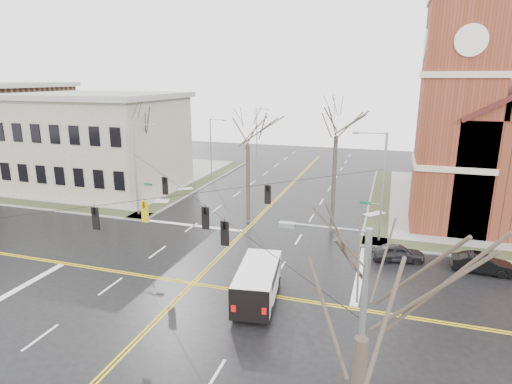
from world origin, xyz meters
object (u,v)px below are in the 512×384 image
(signal_pole_ne, at_px, (381,184))
(parked_car_a, at_px, (398,253))
(tree_ne, at_px, (336,130))
(tree_se, at_px, (363,322))
(tree_nw_far, at_px, (133,130))
(signal_pole_nw, at_px, (137,167))
(streetlight_north_a, at_px, (212,147))
(streetlight_north_b, at_px, (258,129))
(signal_pole_se, at_px, (354,355))
(parked_car_b, at_px, (482,264))
(tree_nw_near, at_px, (248,139))
(cargo_van, at_px, (258,280))

(signal_pole_ne, xyz_separation_m, parked_car_a, (1.67, -3.49, -4.30))
(tree_ne, bearing_deg, tree_se, -81.04)
(tree_nw_far, bearing_deg, signal_pole_nw, -54.59)
(tree_se, bearing_deg, streetlight_north_a, 118.08)
(tree_ne, distance_m, tree_se, 27.12)
(signal_pole_nw, distance_m, streetlight_north_b, 36.51)
(parked_car_a, bearing_deg, tree_ne, 34.88)
(tree_nw_far, relative_size, tree_se, 1.09)
(signal_pole_ne, height_order, tree_nw_far, tree_nw_far)
(streetlight_north_b, bearing_deg, signal_pole_ne, -58.95)
(signal_pole_se, height_order, tree_ne, tree_ne)
(parked_car_b, relative_size, tree_ne, 0.32)
(tree_se, bearing_deg, parked_car_a, 86.27)
(streetlight_north_b, distance_m, tree_nw_near, 36.31)
(streetlight_north_b, height_order, tree_nw_near, tree_nw_near)
(tree_nw_near, bearing_deg, parked_car_a, -21.15)
(signal_pole_nw, bearing_deg, parked_car_a, -8.16)
(cargo_van, relative_size, tree_se, 0.60)
(parked_car_a, height_order, tree_se, tree_se)
(signal_pole_ne, height_order, cargo_van, signal_pole_ne)
(streetlight_north_b, bearing_deg, cargo_van, -72.40)
(signal_pole_ne, height_order, signal_pole_nw, same)
(tree_nw_far, distance_m, tree_ne, 20.69)
(signal_pole_se, xyz_separation_m, parked_car_b, (7.31, 19.24, -4.29))
(signal_pole_nw, bearing_deg, tree_ne, 4.81)
(tree_se, bearing_deg, signal_pole_ne, 90.59)
(tree_ne, bearing_deg, signal_pole_ne, -21.67)
(tree_nw_near, xyz_separation_m, tree_se, (12.19, -26.95, -0.41))
(streetlight_north_a, distance_m, tree_nw_far, 14.46)
(tree_nw_far, bearing_deg, tree_ne, -3.25)
(streetlight_north_b, bearing_deg, parked_car_b, -53.97)
(streetlight_north_a, height_order, tree_nw_near, tree_nw_near)
(signal_pole_se, distance_m, streetlight_north_b, 63.43)
(signal_pole_nw, bearing_deg, signal_pole_se, -45.45)
(signal_pole_se, distance_m, parked_car_a, 20.05)
(tree_nw_far, relative_size, tree_nw_near, 1.03)
(streetlight_north_a, height_order, parked_car_b, streetlight_north_a)
(streetlight_north_a, height_order, streetlight_north_b, same)
(tree_nw_near, bearing_deg, signal_pole_ne, -8.46)
(signal_pole_ne, distance_m, cargo_van, 14.25)
(parked_car_b, xyz_separation_m, tree_nw_near, (-19.24, 5.54, 7.18))
(signal_pole_se, bearing_deg, signal_pole_nw, 134.55)
(streetlight_north_a, xyz_separation_m, parked_car_a, (23.65, -19.99, -3.82))
(signal_pole_ne, relative_size, tree_se, 0.88)
(tree_nw_far, bearing_deg, tree_nw_near, -4.38)
(parked_car_a, bearing_deg, streetlight_north_b, 17.42)
(streetlight_north_a, relative_size, tree_ne, 0.64)
(streetlight_north_a, bearing_deg, signal_pole_nw, -92.32)
(tree_nw_near, xyz_separation_m, tree_ne, (7.97, -0.20, 1.18))
(streetlight_north_b, xyz_separation_m, tree_nw_far, (-2.62, -33.75, 3.63))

